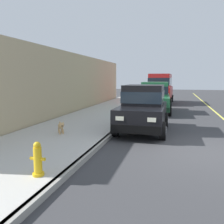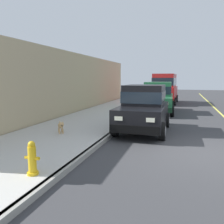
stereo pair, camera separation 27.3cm
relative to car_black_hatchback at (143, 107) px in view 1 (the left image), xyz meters
The scene contains 9 objects.
ground_plane 3.32m from the car_black_hatchback, 46.37° to the right, with size 80.00×80.00×0.00m, color #38383A.
curb 2.67m from the car_black_hatchback, 113.79° to the right, with size 0.16×64.00×0.14m, color gray.
sidewalk 3.74m from the car_black_hatchback, 140.77° to the right, with size 3.60×64.00×0.14m, color #B7B5AD.
car_black_hatchback is the anchor object (origin of this frame).
car_green_sedan 5.53m from the car_black_hatchback, 89.94° to the left, with size 2.16×4.66×1.92m.
car_red_van 11.38m from the car_black_hatchback, 90.06° to the left, with size 2.24×4.95×2.52m.
dog_tan 3.38m from the car_black_hatchback, 145.30° to the right, with size 0.49×0.64×0.49m.
fire_hydrant 5.62m from the car_black_hatchback, 105.15° to the right, with size 0.34×0.24×0.72m.
building_facade 6.42m from the car_black_hatchback, 140.48° to the left, with size 0.50×20.00×3.65m, color tan.
Camera 1 is at (-0.96, -7.17, 2.14)m, focal length 37.46 mm.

